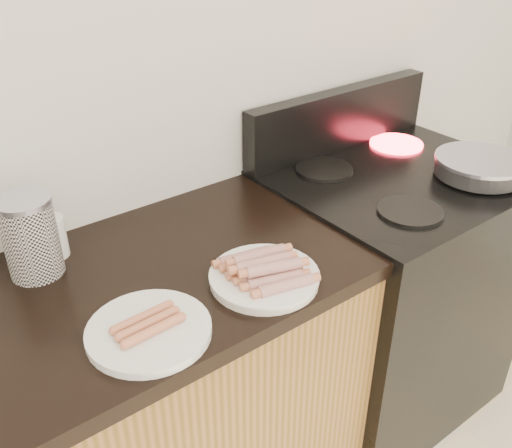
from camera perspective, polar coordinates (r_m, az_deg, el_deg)
wall_back at (r=1.47m, az=-14.81°, el=14.83°), size 4.00×0.04×2.60m
stove at (r=2.06m, az=12.80°, el=-6.72°), size 0.76×0.65×0.91m
stove_panel at (r=1.96m, az=8.34°, el=10.35°), size 0.76×0.06×0.20m
burner_near_left at (r=1.61m, az=15.17°, el=1.25°), size 0.18×0.18×0.01m
burner_near_right at (r=1.87m, az=21.76°, el=4.29°), size 0.18×0.18×0.01m
burner_far_left at (r=1.81m, az=6.84°, el=5.46°), size 0.18×0.18×0.01m
burner_far_right at (r=2.04m, az=13.85°, el=7.79°), size 0.18×0.18×0.01m
frying_pan at (r=1.86m, az=21.61°, el=5.38°), size 0.27×0.46×0.06m
main_plate at (r=1.30m, az=0.83°, el=-5.48°), size 0.31×0.31×0.02m
side_plate at (r=1.18m, az=-10.66°, el=-10.46°), size 0.26×0.26×0.02m
hotdog_pile at (r=1.29m, az=0.84°, el=-4.42°), size 0.13×0.21×0.05m
plain_sausages at (r=1.17m, az=-10.75°, el=-9.76°), size 0.13×0.07×0.02m
canister at (r=1.38m, az=-21.63°, el=-1.19°), size 0.13×0.13×0.19m
mug at (r=1.46m, az=-19.97°, el=-1.26°), size 0.09×0.09×0.10m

